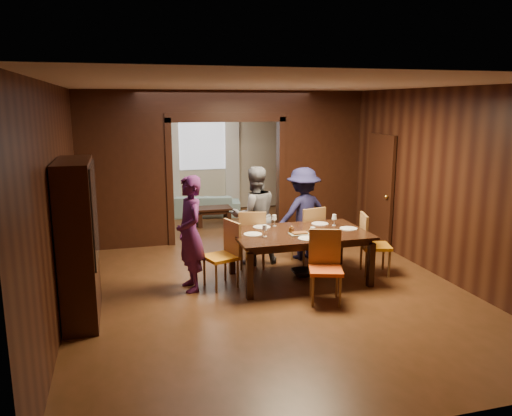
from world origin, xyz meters
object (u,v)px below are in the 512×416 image
object	(u,v)px
coffee_table	(213,216)
hutch	(78,241)
person_navy	(303,213)
dining_table	(299,256)
sofa	(203,205)
chair_far_l	(252,238)
person_grey	(254,216)
chair_left	(221,255)
chair_near	(326,268)
person_purple	(190,234)
chair_far_r	(307,234)
chair_right	(376,244)

from	to	relation	value
coffee_table	hutch	xyz separation A→B (m)	(-2.49, -4.38, 0.80)
person_navy	dining_table	size ratio (longest dim) A/B	0.79
sofa	dining_table	bearing A→B (deg)	107.03
person_navy	chair_far_l	bearing A→B (deg)	0.16
person_grey	chair_far_l	distance (m)	0.39
person_grey	coffee_table	xyz separation A→B (m)	(-0.18, 2.83, -0.62)
person_navy	dining_table	distance (m)	1.19
chair_left	chair_near	distance (m)	1.57
person_grey	dining_table	distance (m)	1.16
chair_left	hutch	bearing A→B (deg)	-90.41
person_purple	chair_far_l	distance (m)	1.40
sofa	coffee_table	xyz separation A→B (m)	(0.06, -0.97, -0.05)
chair_far_l	hutch	bearing A→B (deg)	42.90
sofa	chair_far_r	distance (m)	4.13
person_purple	person_navy	world-z (taller)	person_purple
coffee_table	chair_near	world-z (taller)	chair_near
dining_table	chair_far_l	distance (m)	0.96
person_navy	hutch	world-z (taller)	hutch
person_purple	dining_table	xyz separation A→B (m)	(1.65, -0.05, -0.46)
person_purple	dining_table	world-z (taller)	person_purple
person_purple	sofa	size ratio (longest dim) A/B	0.96
person_grey	coffee_table	distance (m)	2.90
hutch	chair_near	bearing A→B (deg)	-6.08
dining_table	chair_near	size ratio (longest dim) A/B	2.07
coffee_table	sofa	bearing A→B (deg)	93.40
sofa	chair_left	distance (m)	4.78
person_grey	hutch	world-z (taller)	hutch
hutch	dining_table	bearing A→B (deg)	10.52
dining_table	chair_far_r	bearing A→B (deg)	61.50
coffee_table	chair_far_r	bearing A→B (deg)	-70.66
dining_table	chair_right	distance (m)	1.27
chair_left	chair_right	xyz separation A→B (m)	(2.47, -0.09, 0.00)
chair_left	chair_near	bearing A→B (deg)	34.68
person_grey	hutch	xyz separation A→B (m)	(-2.67, -1.55, 0.18)
person_navy	chair_far_r	xyz separation A→B (m)	(-0.01, -0.22, -0.31)
chair_far_l	hutch	size ratio (longest dim) A/B	0.48
chair_far_l	chair_near	xyz separation A→B (m)	(0.56, -1.71, 0.00)
person_navy	chair_right	xyz separation A→B (m)	(0.82, -1.08, -0.31)
dining_table	chair_near	xyz separation A→B (m)	(0.04, -0.91, 0.10)
chair_near	person_grey	bearing A→B (deg)	121.98
sofa	chair_far_l	size ratio (longest dim) A/B	1.80
chair_right	hutch	distance (m)	4.43
chair_far_l	person_purple	bearing A→B (deg)	48.70
dining_table	hutch	bearing A→B (deg)	-169.48
person_purple	hutch	bearing A→B (deg)	-75.04
hutch	chair_left	bearing A→B (deg)	17.85
chair_left	hutch	distance (m)	2.06
coffee_table	chair_far_l	distance (m)	3.02
coffee_table	chair_far_l	world-z (taller)	chair_far_l
chair_far_r	coffee_table	bearing A→B (deg)	-84.66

